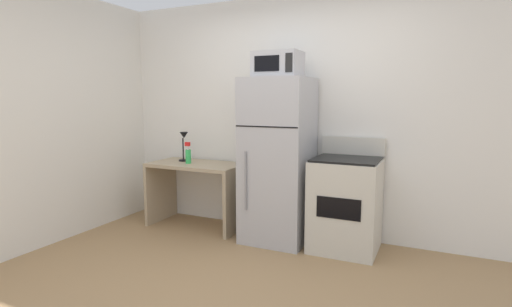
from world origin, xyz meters
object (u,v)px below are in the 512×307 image
object	(u,v)px
desk_lamp	(184,141)
spray_bottle	(188,155)
microwave	(278,65)
oven_range	(345,204)
refrigerator	(278,161)
desk	(197,183)

from	to	relation	value
desk_lamp	spray_bottle	bearing A→B (deg)	-38.85
microwave	oven_range	xyz separation A→B (m)	(0.71, 0.04, -1.37)
desk_lamp	microwave	world-z (taller)	microwave
desk_lamp	oven_range	size ratio (longest dim) A/B	0.32
spray_bottle	refrigerator	bearing A→B (deg)	1.40
desk	microwave	world-z (taller)	microwave
refrigerator	microwave	size ratio (longest dim) A/B	3.70
refrigerator	microwave	distance (m)	0.98
spray_bottle	microwave	distance (m)	1.48
desk_lamp	refrigerator	distance (m)	1.25
spray_bottle	oven_range	bearing A→B (deg)	1.58
microwave	oven_range	world-z (taller)	microwave
desk	desk_lamp	world-z (taller)	desk_lamp
microwave	desk	bearing A→B (deg)	177.18
refrigerator	oven_range	world-z (taller)	refrigerator
spray_bottle	refrigerator	size ratio (longest dim) A/B	0.15
microwave	spray_bottle	bearing A→B (deg)	-179.69
spray_bottle	refrigerator	xyz separation A→B (m)	(1.11, 0.03, 0.00)
desk_lamp	oven_range	xyz separation A→B (m)	(1.95, -0.06, -0.52)
desk	oven_range	distance (m)	1.75
spray_bottle	microwave	bearing A→B (deg)	0.31
spray_bottle	oven_range	world-z (taller)	oven_range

